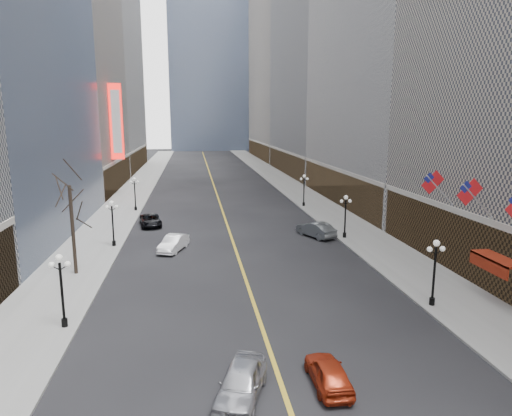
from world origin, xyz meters
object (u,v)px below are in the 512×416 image
object	(u,v)px
car_nb_mid	(174,243)
car_sb_mid	(328,373)
streetlamp_east_2	(345,212)
car_sb_far	(316,229)
car_nb_far	(151,220)
streetlamp_west_1	(61,283)
car_nb_near	(241,382)
streetlamp_west_3	(135,190)
streetlamp_east_3	(304,187)
streetlamp_west_2	(112,218)
streetlamp_east_1	(435,266)

from	to	relation	value
car_nb_mid	car_sb_mid	bearing A→B (deg)	-51.03
streetlamp_east_2	car_nb_mid	world-z (taller)	streetlamp_east_2
car_nb_mid	car_sb_mid	size ratio (longest dim) A/B	1.15
streetlamp_east_2	car_nb_mid	xyz separation A→B (m)	(-17.72, -2.05, -2.15)
car_nb_mid	car_sb_far	bearing A→B (deg)	32.47
car_nb_far	streetlamp_west_1	bearing A→B (deg)	-106.03
car_nb_near	streetlamp_west_1	bearing A→B (deg)	158.08
streetlamp_west_3	car_nb_far	bearing A→B (deg)	-73.18
streetlamp_east_2	streetlamp_west_1	size ratio (longest dim) A/B	1.00
car_nb_mid	car_nb_far	bearing A→B (deg)	126.19
streetlamp_west_1	streetlamp_west_3	world-z (taller)	same
streetlamp_east_2	car_sb_mid	size ratio (longest dim) A/B	1.14
car_nb_near	streetlamp_east_3	bearing A→B (deg)	91.38
streetlamp_east_2	streetlamp_west_2	xyz separation A→B (m)	(-23.60, 0.00, 0.00)
streetlamp_west_3	car_nb_mid	distance (m)	21.01
streetlamp_east_1	streetlamp_west_2	world-z (taller)	same
streetlamp_east_3	car_nb_mid	world-z (taller)	streetlamp_east_3
streetlamp_west_3	car_sb_mid	distance (m)	46.20
streetlamp_east_3	car_nb_mid	size ratio (longest dim) A/B	0.99
streetlamp_west_3	car_nb_near	bearing A→B (deg)	-77.55
streetlamp_east_3	car_nb_far	distance (m)	22.88
car_sb_mid	streetlamp_west_2	bearing A→B (deg)	-61.71
streetlamp_east_1	streetlamp_west_3	bearing A→B (deg)	123.25
car_nb_near	car_nb_mid	xyz separation A→B (m)	(-3.92, 24.34, -0.04)
streetlamp_west_3	car_sb_far	xyz separation A→B (m)	(20.80, -16.82, -2.08)
streetlamp_west_3	car_nb_far	world-z (taller)	streetlamp_west_3
streetlamp_east_1	streetlamp_east_3	distance (m)	36.00
streetlamp_east_3	car_sb_far	bearing A→B (deg)	-99.45
streetlamp_west_2	car_nb_near	distance (m)	28.23
streetlamp_west_1	car_nb_far	distance (m)	26.97
streetlamp_east_3	car_nb_far	size ratio (longest dim) A/B	0.91
car_nb_far	car_sb_far	size ratio (longest dim) A/B	1.00
streetlamp_east_1	car_sb_mid	distance (m)	12.69
streetlamp_west_1	car_sb_mid	xyz separation A→B (m)	(13.99, -7.97, -2.23)
car_nb_far	streetlamp_east_1	bearing A→B (deg)	-62.17
streetlamp_west_3	car_sb_mid	bearing A→B (deg)	-72.36
streetlamp_east_2	car_nb_near	distance (m)	29.86
car_nb_mid	streetlamp_east_2	bearing A→B (deg)	26.85
streetlamp_east_3	streetlamp_west_3	size ratio (longest dim) A/B	1.00
streetlamp_east_2	streetlamp_west_1	bearing A→B (deg)	-142.67
streetlamp_west_1	streetlamp_east_1	bearing A→B (deg)	0.00
streetlamp_east_3	streetlamp_west_3	distance (m)	23.60
streetlamp_west_2	car_nb_mid	distance (m)	6.59
streetlamp_west_2	car_nb_far	xyz separation A→B (m)	(2.80, 8.74, -2.21)
car_nb_mid	car_nb_far	size ratio (longest dim) A/B	0.91
car_nb_near	car_nb_far	world-z (taller)	car_nb_near
streetlamp_west_3	car_sb_mid	size ratio (longest dim) A/B	1.14
streetlamp_east_1	streetlamp_west_1	distance (m)	23.60
car_nb_mid	streetlamp_east_3	bearing A→B (deg)	68.78
streetlamp_east_3	streetlamp_west_3	world-z (taller)	same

